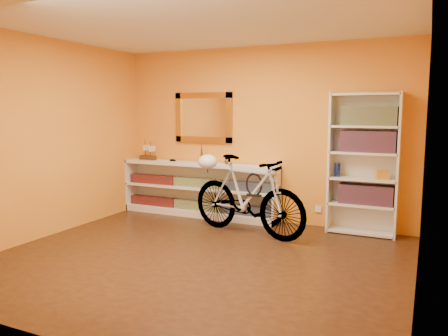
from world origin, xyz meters
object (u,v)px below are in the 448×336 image
at_px(console_unit, 199,189).
at_px(bookcase, 363,164).
at_px(bicycle, 247,195).
at_px(helmet, 208,162).

height_order(console_unit, bookcase, bookcase).
bearing_deg(bicycle, helmet, 90.00).
relative_size(bookcase, helmet, 6.92).
bearing_deg(bookcase, console_unit, -179.42).
distance_m(console_unit, bookcase, 2.53).
bearing_deg(bookcase, helmet, -165.63).
xyz_separation_m(console_unit, bookcase, (2.48, 0.03, 0.52)).
height_order(bookcase, helmet, bookcase).
bearing_deg(helmet, console_unit, 129.83).
bearing_deg(helmet, bookcase, 14.37).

